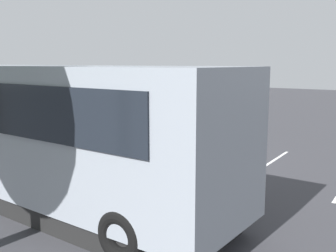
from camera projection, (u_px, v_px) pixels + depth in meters
The scene contains 12 objects.
ground_plane at pixel (169, 157), 13.87m from camera, with size 80.00×80.00×0.00m, color #38383D.
tour_bus at pixel (45, 135), 9.20m from camera, with size 10.00×2.91×3.25m.
spectator_far_left at pixel (146, 144), 11.15m from camera, with size 0.58×0.37×1.73m.
spectator_left at pixel (130, 141), 11.65m from camera, with size 0.58×0.36×1.72m.
spectator_centre at pixel (104, 137), 12.31m from camera, with size 0.58×0.37×1.71m.
parked_motorcycle_silver at pixel (197, 176), 9.88m from camera, with size 2.05×0.58×0.99m.
stunt_motorcycle at pixel (197, 116), 16.76m from camera, with size 1.92×0.62×1.85m.
traffic_cone at pixel (232, 140), 15.51m from camera, with size 0.34×0.34×0.63m.
bay_line_b at pixel (266, 166), 12.76m from camera, with size 0.17×4.81×0.01m.
bay_line_c at pixel (198, 155), 14.15m from camera, with size 0.15×3.79×0.01m.
bay_line_d at pixel (142, 147), 15.54m from camera, with size 0.17×4.99×0.01m.
bay_line_e at pixel (96, 140), 16.94m from camera, with size 0.16×4.36×0.01m.
Camera 1 is at (-7.50, 11.24, 3.32)m, focal length 41.95 mm.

